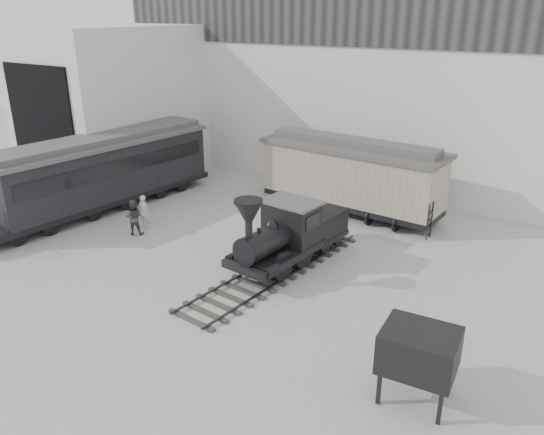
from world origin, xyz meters
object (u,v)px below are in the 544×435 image
Objects in this scene: passenger_coach at (103,172)px; visitor_b at (134,217)px; visitor_a at (144,211)px; coal_hopper at (419,356)px; locomotive at (286,238)px; boxcar at (351,174)px.

passenger_coach reaches higher than visitor_b.
visitor_a is (3.66, -0.83, -1.18)m from passenger_coach.
visitor_b is 15.29m from coal_hopper.
boxcar is at bearing 99.29° from locomotive.
locomotive is 8.63m from coal_hopper.
coal_hopper is (7.55, -12.08, -0.66)m from boxcar.
visitor_b is at bearing -127.75° from boxcar.
boxcar reaches higher than coal_hopper.
passenger_coach is 4.39m from visitor_b.
boxcar is at bearing -141.08° from visitor_a.
visitor_a is 0.96× the size of visitor_b.
locomotive is 7.77m from visitor_b.
boxcar reaches higher than passenger_coach.
boxcar reaches higher than locomotive.
locomotive is 1.02× the size of boxcar.
locomotive is 7.19m from boxcar.
visitor_a is at bearing -107.73° from visitor_b.
locomotive is 4.66× the size of coal_hopper.
locomotive is 6.03× the size of visitor_a.
visitor_a is (-7.91, -0.12, -0.45)m from locomotive.
locomotive is at bearing 155.58° from visitor_b.
passenger_coach is 6.48× the size of coal_hopper.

